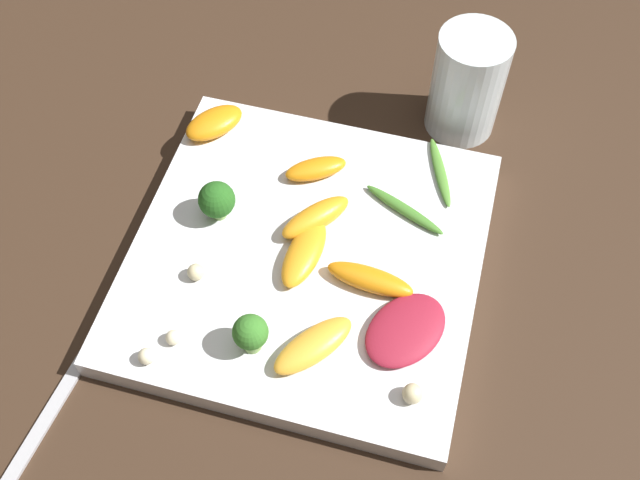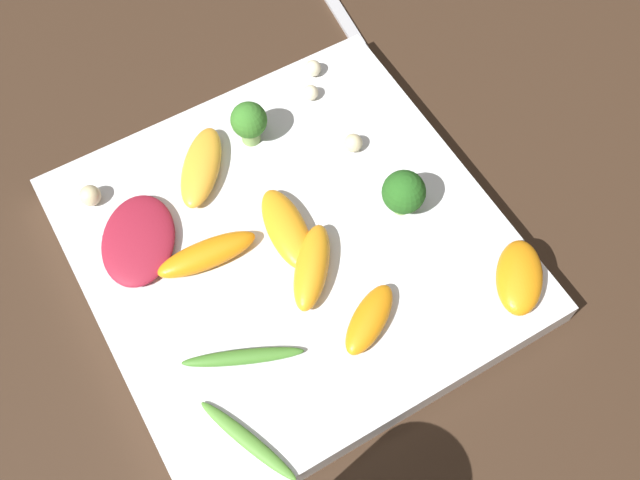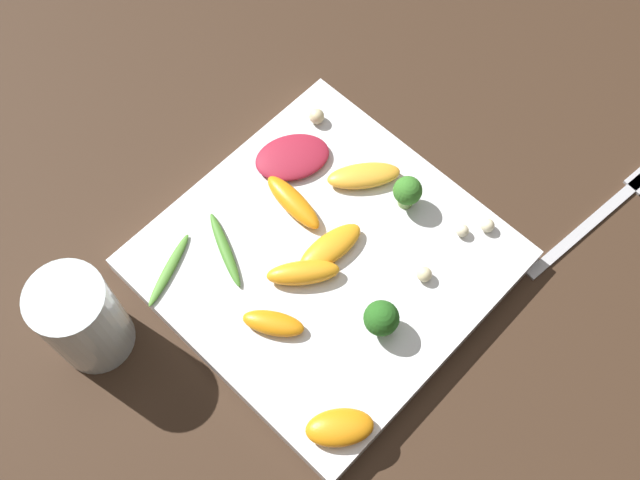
# 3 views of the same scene
# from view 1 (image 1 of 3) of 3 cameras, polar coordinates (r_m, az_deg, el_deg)

# --- Properties ---
(ground_plane) EXTENTS (2.40, 2.40, 0.00)m
(ground_plane) POSITION_cam_1_polar(r_m,az_deg,el_deg) (0.67, -1.01, -1.95)
(ground_plane) COLOR #382619
(plate) EXTENTS (0.30, 0.30, 0.02)m
(plate) POSITION_cam_1_polar(r_m,az_deg,el_deg) (0.66, -1.03, -1.42)
(plate) COLOR white
(plate) RESTS_ON ground_plane
(drinking_glass) EXTENTS (0.07, 0.07, 0.11)m
(drinking_glass) POSITION_cam_1_polar(r_m,az_deg,el_deg) (0.74, 11.16, 11.61)
(drinking_glass) COLOR silver
(drinking_glass) RESTS_ON ground_plane
(radicchio_leaf_0) EXTENTS (0.09, 0.08, 0.01)m
(radicchio_leaf_0) POSITION_cam_1_polar(r_m,az_deg,el_deg) (0.61, 6.53, -6.83)
(radicchio_leaf_0) COLOR maroon
(radicchio_leaf_0) RESTS_ON plate
(orange_segment_0) EXTENTS (0.07, 0.06, 0.02)m
(orange_segment_0) POSITION_cam_1_polar(r_m,az_deg,el_deg) (0.65, -0.69, 1.81)
(orange_segment_0) COLOR orange
(orange_segment_0) RESTS_ON plate
(orange_segment_1) EXTENTS (0.08, 0.04, 0.02)m
(orange_segment_1) POSITION_cam_1_polar(r_m,az_deg,el_deg) (0.64, -1.40, -0.95)
(orange_segment_1) COLOR orange
(orange_segment_1) RESTS_ON plate
(orange_segment_2) EXTENTS (0.05, 0.06, 0.01)m
(orange_segment_2) POSITION_cam_1_polar(r_m,az_deg,el_deg) (0.69, -0.33, 5.45)
(orange_segment_2) COLOR orange
(orange_segment_2) RESTS_ON plate
(orange_segment_3) EXTENTS (0.03, 0.08, 0.02)m
(orange_segment_3) POSITION_cam_1_polar(r_m,az_deg,el_deg) (0.62, 3.83, -3.01)
(orange_segment_3) COLOR orange
(orange_segment_3) RESTS_ON plate
(orange_segment_4) EXTENTS (0.07, 0.06, 0.02)m
(orange_segment_4) POSITION_cam_1_polar(r_m,az_deg,el_deg) (0.73, -8.08, 8.83)
(orange_segment_4) COLOR orange
(orange_segment_4) RESTS_ON plate
(orange_segment_5) EXTENTS (0.08, 0.07, 0.02)m
(orange_segment_5) POSITION_cam_1_polar(r_m,az_deg,el_deg) (0.59, -0.52, -8.04)
(orange_segment_5) COLOR #FCAD33
(orange_segment_5) RESTS_ON plate
(broccoli_floret_0) EXTENTS (0.03, 0.03, 0.04)m
(broccoli_floret_0) POSITION_cam_1_polar(r_m,az_deg,el_deg) (0.66, -7.87, 3.02)
(broccoli_floret_0) COLOR #84AD5B
(broccoli_floret_0) RESTS_ON plate
(broccoli_floret_1) EXTENTS (0.03, 0.03, 0.04)m
(broccoli_floret_1) POSITION_cam_1_polar(r_m,az_deg,el_deg) (0.59, -5.31, -7.10)
(broccoli_floret_1) COLOR #84AD5B
(broccoli_floret_1) RESTS_ON plate
(arugula_sprig_0) EXTENTS (0.08, 0.04, 0.01)m
(arugula_sprig_0) POSITION_cam_1_polar(r_m,az_deg,el_deg) (0.70, 9.14, 5.14)
(arugula_sprig_0) COLOR #518E33
(arugula_sprig_0) RESTS_ON plate
(arugula_sprig_1) EXTENTS (0.04, 0.08, 0.01)m
(arugula_sprig_1) POSITION_cam_1_polar(r_m,az_deg,el_deg) (0.67, 6.44, 2.33)
(arugula_sprig_1) COLOR #47842D
(arugula_sprig_1) RESTS_ON plate
(macadamia_nut_0) EXTENTS (0.01, 0.01, 0.01)m
(macadamia_nut_0) POSITION_cam_1_polar(r_m,az_deg,el_deg) (0.61, -13.08, -8.62)
(macadamia_nut_0) COLOR beige
(macadamia_nut_0) RESTS_ON plate
(macadamia_nut_1) EXTENTS (0.01, 0.01, 0.01)m
(macadamia_nut_1) POSITION_cam_1_polar(r_m,az_deg,el_deg) (0.64, -9.44, -2.43)
(macadamia_nut_1) COLOR beige
(macadamia_nut_1) RESTS_ON plate
(macadamia_nut_2) EXTENTS (0.02, 0.02, 0.02)m
(macadamia_nut_2) POSITION_cam_1_polar(r_m,az_deg,el_deg) (0.58, 7.07, -11.54)
(macadamia_nut_2) COLOR beige
(macadamia_nut_2) RESTS_ON plate
(macadamia_nut_3) EXTENTS (0.01, 0.01, 0.01)m
(macadamia_nut_3) POSITION_cam_1_polar(r_m,az_deg,el_deg) (0.61, -11.10, -7.30)
(macadamia_nut_3) COLOR beige
(macadamia_nut_3) RESTS_ON plate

